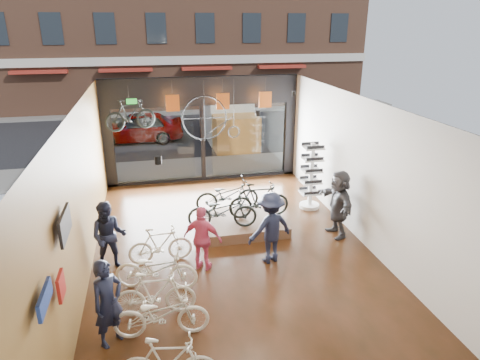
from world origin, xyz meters
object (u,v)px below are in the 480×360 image
object	(u,v)px
customer_5	(338,204)
penny_farthing	(214,119)
customer_0	(108,303)
customer_2	(203,239)
sunglasses_rack	(311,176)
floor_bike_2	(161,314)
customer_1	(109,237)
floor_bike_5	(160,245)
display_bike_mid	(259,200)
hung_bike	(130,115)
floor_bike_4	(156,269)
box_truck	(228,118)
customer_3	(270,228)
floor_bike_3	(155,294)
display_bike_left	(222,211)
street_car	(138,127)
display_bike_right	(227,195)
display_platform	(242,224)

from	to	relation	value
customer_5	penny_farthing	bearing A→B (deg)	-149.32
customer_0	penny_farthing	distance (m)	8.13
customer_2	sunglasses_rack	size ratio (longest dim) A/B	0.76
floor_bike_2	customer_1	bearing A→B (deg)	26.88
floor_bike_5	display_bike_mid	xyz separation A→B (m)	(2.85, 1.38, 0.35)
hung_bike	floor_bike_4	bearing A→B (deg)	165.50
box_truck	customer_3	world-z (taller)	box_truck
floor_bike_4	hung_bike	distance (m)	5.56
floor_bike_3	box_truck	bearing A→B (deg)	-13.26
floor_bike_2	customer_1	xyz separation A→B (m)	(-1.07, 2.61, 0.39)
sunglasses_rack	penny_farthing	size ratio (longest dim) A/B	1.12
customer_3	display_bike_left	bearing A→B (deg)	-74.43
customer_1	sunglasses_rack	distance (m)	6.43
display_bike_left	customer_1	size ratio (longest dim) A/B	1.08
hung_bike	floor_bike_3	bearing A→B (deg)	164.17
floor_bike_4	floor_bike_5	world-z (taller)	floor_bike_4
display_bike_mid	hung_bike	xyz separation A→B (m)	(-3.44, 2.50, 2.10)
customer_0	hung_bike	xyz separation A→B (m)	(0.43, 6.54, 2.07)
floor_bike_5	display_bike_left	world-z (taller)	display_bike_left
sunglasses_rack	box_truck	bearing A→B (deg)	82.51
floor_bike_2	floor_bike_4	xyz separation A→B (m)	(-0.04, 1.58, 0.01)
street_car	floor_bike_5	xyz separation A→B (m)	(0.59, -11.68, -0.27)
display_bike_right	hung_bike	world-z (taller)	hung_bike
customer_2	customer_5	size ratio (longest dim) A/B	0.86
floor_bike_2	display_platform	world-z (taller)	floor_bike_2
customer_3	customer_0	bearing A→B (deg)	13.65
display_bike_right	customer_1	size ratio (longest dim) A/B	1.09
penny_farthing	hung_bike	world-z (taller)	hung_bike
customer_2	customer_5	distance (m)	3.97
street_car	customer_0	world-z (taller)	customer_0
hung_bike	display_bike_left	bearing A→B (deg)	-161.59
floor_bike_2	penny_farthing	world-z (taller)	penny_farthing
floor_bike_5	penny_farthing	size ratio (longest dim) A/B	0.82
display_bike_right	hung_bike	size ratio (longest dim) A/B	1.19
display_platform	customer_3	size ratio (longest dim) A/B	1.32
floor_bike_4	customer_0	distance (m)	1.83
box_truck	customer_5	xyz separation A→B (m)	(1.09, -10.25, -0.27)
box_truck	customer_2	bearing A→B (deg)	-103.85
floor_bike_4	floor_bike_5	size ratio (longest dim) A/B	1.17
customer_1	hung_bike	distance (m)	4.49
display_bike_left	customer_3	distance (m)	1.73
street_car	display_bike_left	size ratio (longest dim) A/B	2.33
floor_bike_2	floor_bike_4	distance (m)	1.58
street_car	floor_bike_4	world-z (taller)	street_car
customer_5	penny_farthing	world-z (taller)	penny_farthing
display_bike_mid	customer_2	size ratio (longest dim) A/B	1.08
floor_bike_4	sunglasses_rack	size ratio (longest dim) A/B	0.86
display_bike_mid	customer_3	bearing A→B (deg)	174.73
customer_2	customer_0	bearing A→B (deg)	76.03
sunglasses_rack	penny_farthing	world-z (taller)	penny_farthing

